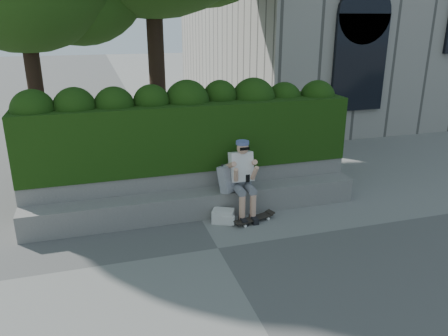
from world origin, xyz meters
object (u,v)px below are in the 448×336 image
object	(u,v)px
person	(242,175)
backpack_plaid	(228,179)
backpack_ground	(223,216)
skateboard	(254,219)

from	to	relation	value
person	backpack_plaid	bearing A→B (deg)	160.93
person	backpack_ground	distance (m)	0.79
person	backpack_ground	size ratio (longest dim) A/B	3.81
person	backpack_plaid	size ratio (longest dim) A/B	2.87
skateboard	backpack_ground	bearing A→B (deg)	146.62
skateboard	backpack_plaid	xyz separation A→B (m)	(-0.34, 0.44, 0.63)
backpack_plaid	backpack_ground	world-z (taller)	backpack_plaid
backpack_plaid	person	bearing A→B (deg)	-51.78
backpack_plaid	skateboard	bearing A→B (deg)	-85.08
skateboard	backpack_ground	size ratio (longest dim) A/B	2.07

